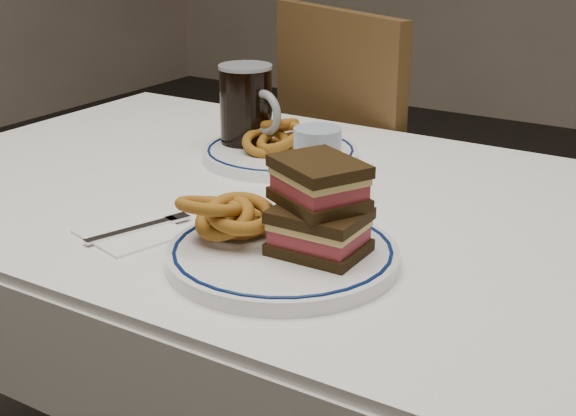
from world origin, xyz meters
The scene contains 11 objects.
dining_table centered at (0.00, 0.00, 0.64)m, with size 1.27×0.87×0.75m.
chair_far centered at (-0.11, 0.66, 0.52)m, with size 0.59×0.59×0.96m.
main_plate centered at (0.18, -0.22, 0.76)m, with size 0.30×0.30×0.02m.
reuben_sandwich centered at (0.22, -0.20, 0.83)m, with size 0.14×0.13×0.12m.
onion_rings_main centered at (0.10, -0.22, 0.80)m, with size 0.14×0.15×0.08m.
ketchup_ramekin centered at (0.16, -0.12, 0.79)m, with size 0.05×0.05×0.03m.
beer_mug centered at (-0.14, 0.15, 0.83)m, with size 0.14×0.10×0.16m.
water_glass centered at (0.10, 0.00, 0.81)m, with size 0.07×0.07×0.12m, color #9FB7CE.
far_plate centered at (-0.06, 0.15, 0.76)m, with size 0.28×0.28×0.02m.
onion_rings_far centered at (-0.06, 0.15, 0.79)m, with size 0.12×0.14×0.07m.
napkin_fork centered at (-0.05, -0.25, 0.75)m, with size 0.15×0.16×0.01m.
Camera 1 is at (0.68, -1.00, 1.18)m, focal length 50.00 mm.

